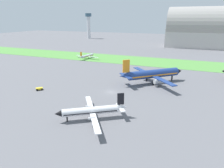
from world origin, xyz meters
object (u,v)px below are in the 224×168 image
(control_tower, at_px, (89,24))
(airplane_foreground_turboprop, at_px, (92,111))
(airplane_midfield_jet, at_px, (152,74))
(airplane_taxiing_turboprop, at_px, (87,56))
(baggage_cart_near_gate, at_px, (39,89))

(control_tower, bearing_deg, airplane_foreground_turboprop, -61.10)
(airplane_midfield_jet, xyz_separation_m, control_tower, (-118.97, 163.27, 15.08))
(airplane_taxiing_turboprop, height_order, airplane_midfield_jet, airplane_midfield_jet)
(airplane_foreground_turboprop, xyz_separation_m, airplane_taxiing_turboprop, (-43.15, 74.46, -0.51))
(airplane_taxiing_turboprop, relative_size, baggage_cart_near_gate, 6.12)
(airplane_midfield_jet, bearing_deg, baggage_cart_near_gate, 170.61)
(airplane_taxiing_turboprop, height_order, baggage_cart_near_gate, airplane_taxiing_turboprop)
(baggage_cart_near_gate, height_order, control_tower, control_tower)
(airplane_foreground_turboprop, distance_m, airplane_midfield_jet, 38.85)
(airplane_taxiing_turboprop, distance_m, control_tower, 144.89)
(airplane_midfield_jet, bearing_deg, airplane_taxiing_turboprop, 101.07)
(airplane_foreground_turboprop, height_order, airplane_midfield_jet, airplane_midfield_jet)
(baggage_cart_near_gate, xyz_separation_m, control_tower, (-81.87, 188.30, 18.33))
(airplane_midfield_jet, distance_m, baggage_cart_near_gate, 44.88)
(airplane_foreground_turboprop, bearing_deg, baggage_cart_near_gate, -58.81)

